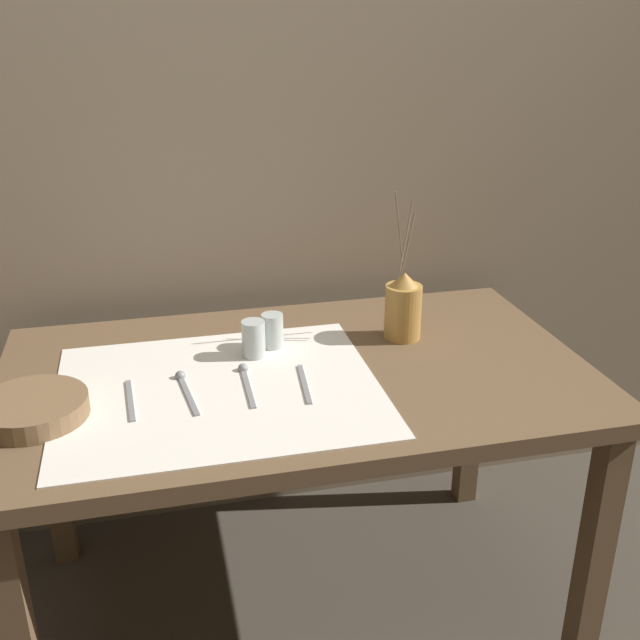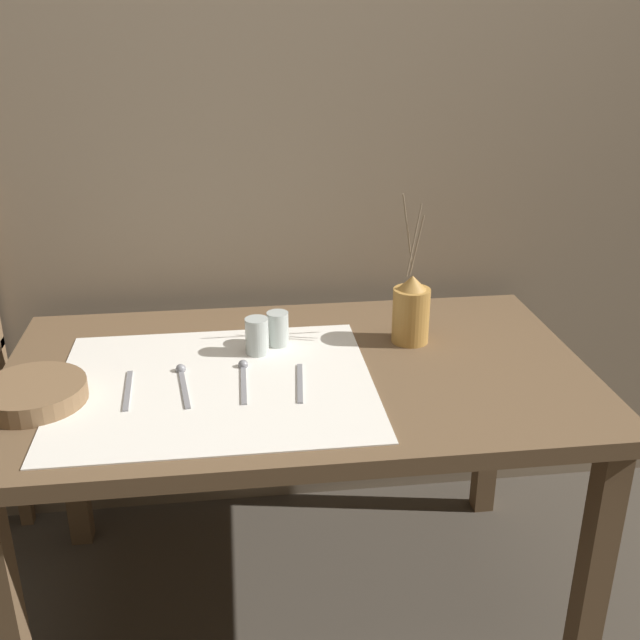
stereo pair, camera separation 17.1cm
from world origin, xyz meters
The scene contains 12 objects.
ground_plane centered at (0.00, 0.00, 0.00)m, with size 12.00×12.00×0.00m, color #473F35.
stone_wall_back centered at (0.00, 0.51, 1.20)m, with size 7.00×0.06×2.40m.
wooden_table centered at (0.00, 0.00, 0.62)m, with size 1.36×0.81×0.70m.
linen_cloth centered at (-0.19, -0.06, 0.70)m, with size 0.70×0.59×0.00m.
pitcher_with_flowers centered at (0.30, 0.12, 0.79)m, with size 0.09×0.09×0.38m.
wooden_bowl centered at (-0.57, -0.09, 0.73)m, with size 0.23×0.23×0.04m.
glass_tumbler_near centered at (-0.09, 0.09, 0.75)m, with size 0.06×0.06×0.09m.
glass_tumbler_far centered at (-0.03, 0.13, 0.75)m, with size 0.05×0.05×0.09m.
fork_outer centered at (-0.38, -0.07, 0.71)m, with size 0.02×0.19×0.00m.
spoon_inner centered at (-0.26, -0.02, 0.71)m, with size 0.04×0.20×0.02m.
spoon_outer centered at (-0.12, -0.02, 0.71)m, with size 0.02×0.20×0.02m.
fork_inner centered at (0.00, -0.08, 0.71)m, with size 0.03×0.18×0.00m.
Camera 2 is at (-0.14, -1.56, 1.48)m, focal length 42.00 mm.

